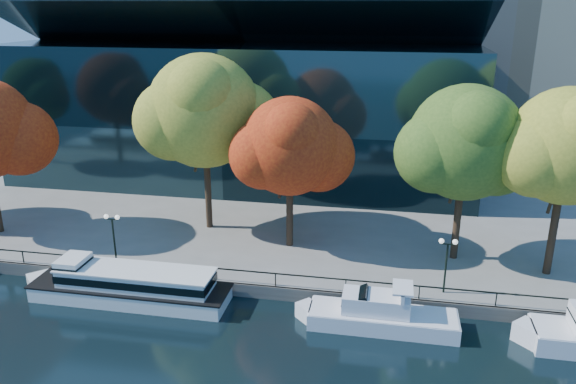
% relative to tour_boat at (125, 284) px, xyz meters
% --- Properties ---
extents(ground, '(160.00, 160.00, 0.00)m').
position_rel_tour_boat_xyz_m(ground, '(5.47, -1.07, -1.26)').
color(ground, black).
rests_on(ground, ground).
extents(promenade, '(90.00, 67.08, 1.00)m').
position_rel_tour_boat_xyz_m(promenade, '(5.47, 35.30, -0.76)').
color(promenade, slate).
rests_on(promenade, ground).
extents(railing, '(88.20, 0.08, 0.99)m').
position_rel_tour_boat_xyz_m(railing, '(5.47, 2.18, 0.68)').
color(railing, black).
rests_on(railing, promenade).
extents(convention_building, '(50.00, 24.57, 21.43)m').
position_rel_tour_boat_xyz_m(convention_building, '(1.47, 30.71, 7.25)').
color(convention_building, black).
rests_on(convention_building, ground).
extents(tour_boat, '(15.60, 3.48, 2.96)m').
position_rel_tour_boat_xyz_m(tour_boat, '(0.00, 0.00, 0.00)').
color(tour_boat, silver).
rests_on(tour_boat, ground).
extents(cruiser_near, '(10.65, 2.74, 3.09)m').
position_rel_tour_boat_xyz_m(cruiser_near, '(17.69, -0.28, -0.30)').
color(cruiser_near, silver).
rests_on(cruiser_near, ground).
extents(tree_2, '(12.03, 9.87, 15.30)m').
position_rel_tour_boat_xyz_m(tree_2, '(2.54, 11.85, 10.02)').
color(tree_2, black).
rests_on(tree_2, promenade).
extents(tree_3, '(9.78, 8.02, 12.36)m').
position_rel_tour_boat_xyz_m(tree_3, '(10.32, 9.28, 8.02)').
color(tree_3, black).
rests_on(tree_3, promenade).
extents(tree_4, '(10.80, 8.85, 13.67)m').
position_rel_tour_boat_xyz_m(tree_4, '(23.55, 9.30, 8.90)').
color(tree_4, black).
rests_on(tree_4, promenade).
extents(tree_5, '(10.28, 8.43, 13.86)m').
position_rel_tour_boat_xyz_m(tree_5, '(30.13, 7.81, 9.31)').
color(tree_5, black).
rests_on(tree_5, promenade).
extents(lamp_1, '(1.26, 0.36, 4.03)m').
position_rel_tour_boat_xyz_m(lamp_1, '(-2.40, 3.43, 2.72)').
color(lamp_1, black).
rests_on(lamp_1, promenade).
extents(lamp_2, '(1.26, 0.36, 4.03)m').
position_rel_tour_boat_xyz_m(lamp_2, '(22.18, 3.43, 2.72)').
color(lamp_2, black).
rests_on(lamp_2, promenade).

